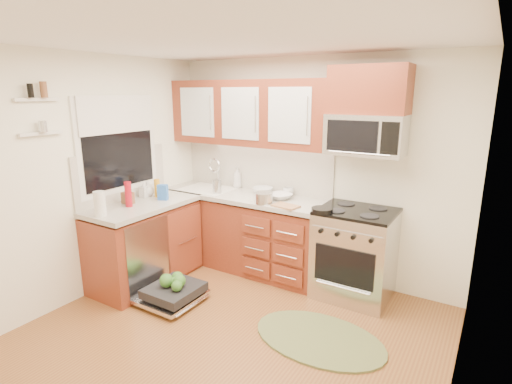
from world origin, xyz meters
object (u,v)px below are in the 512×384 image
Objects in this scene: microwave at (366,135)px; stock_pot at (264,198)px; cutting_board at (286,206)px; bowl_b at (263,191)px; rug at (319,338)px; bowl_a at (280,196)px; upper_cabinets at (248,113)px; cup at (288,192)px; skillet at (322,210)px; sink at (207,199)px; dishwasher at (171,293)px; range at (355,253)px; paper_towel_roll at (100,204)px.

stock_pot is (-0.98, -0.33, -0.71)m from microwave.
cutting_board is (0.27, 0.00, -0.05)m from stock_pot.
bowl_b reaches higher than cutting_board.
bowl_a is (-0.93, 0.97, 0.95)m from rug.
upper_cabinets is at bearing 167.89° from bowl_a.
stock_pot is 1.60× the size of cup.
stock_pot is 0.43m from bowl_b.
skillet is at bearing 113.39° from rug.
bowl_b is (0.72, 0.16, 0.16)m from sink.
bowl_a reaches higher than dishwasher.
dishwasher is 2.87× the size of bowl_b.
microwave is at bearing 24.91° from cutting_board.
skillet is at bearing -3.27° from stock_pot.
microwave is at bearing 3.85° from sink.
upper_cabinets is 3.31× the size of sink.
sink is at bearing 168.12° from stock_pot.
stock_pot is at bearing 176.73° from skillet.
range is (1.41, -0.15, -1.40)m from upper_cabinets.
rug is 4.28× the size of cutting_board.
microwave is at bearing -6.34° from cup.
stock_pot is (-0.99, 0.72, 0.98)m from rug.
bowl_a is (0.06, 0.25, -0.03)m from stock_pot.
cup is (0.02, 0.18, 0.02)m from bowl_a.
bowl_a is at bearing 155.48° from skillet.
rug is 4.50× the size of bowl_a.
bowl_a is at bearing 177.50° from range.
bowl_b is (-1.21, 0.03, -0.74)m from microwave.
microwave is 2.89× the size of bowl_a.
cutting_board is (-0.72, 0.72, 0.92)m from rug.
rug is at bearing -35.92° from stock_pot.
upper_cabinets is 1.21m from sink.
bowl_b is at bearing 138.51° from rug.
microwave is 2.71m from paper_towel_roll.
stock_pot is at bearing -39.84° from upper_cabinets.
skillet is (1.65, -0.24, 0.17)m from sink.
cutting_board is at bearing 135.19° from rug.
paper_towel_roll reaches higher than skillet.
sink is at bearing -177.17° from bowl_a.
upper_cabinets is at bearing 83.96° from dishwasher.
cup is (0.51, 0.07, -0.90)m from upper_cabinets.
microwave is 1.10m from cutting_board.
microwave reaches higher than stock_pot.
sink is at bearing -179.70° from range.
paper_towel_roll is (-0.19, -1.44, 0.25)m from sink.
range is at bearing 0.30° from sink.
paper_towel_roll is 1.84m from bowl_b.
upper_cabinets is at bearing 65.95° from paper_towel_roll.
stock_pot reaches higher than rug.
upper_cabinets reaches higher than rug.
upper_cabinets is 1.50m from skillet.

